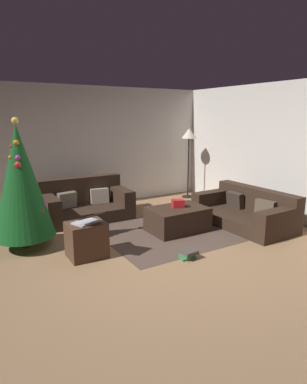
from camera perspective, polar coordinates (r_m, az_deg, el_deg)
name	(u,v)px	position (r m, az deg, el deg)	size (l,w,h in m)	color
ground_plane	(151,256)	(4.81, -0.49, -11.09)	(6.40, 6.40, 0.00)	#93704C
rear_partition	(76,148)	(7.30, -13.29, 7.49)	(6.40, 0.12, 2.60)	silver
corner_partition	(298,153)	(6.60, 23.79, 6.17)	(0.12, 6.40, 2.60)	silver
couch_left	(85,203)	(6.59, -11.85, -1.96)	(1.67, 0.99, 0.78)	#332319
couch_right	(246,211)	(6.31, 15.86, -3.26)	(1.00, 1.83, 0.66)	#332319
ottoman	(178,219)	(5.76, 4.21, -4.75)	(1.00, 0.68, 0.42)	#332319
gift_box	(178,203)	(5.72, 4.28, -1.99)	(0.20, 0.16, 0.14)	red
tv_remote	(177,205)	(5.82, 4.03, -2.32)	(0.05, 0.16, 0.02)	black
christmas_tree	(21,182)	(5.20, -22.09, 1.65)	(0.89, 0.89, 1.96)	brown
side_table	(87,240)	(4.80, -11.57, -8.14)	(0.52, 0.44, 0.51)	#4C3323
laptop	(89,220)	(4.66, -11.23, -4.75)	(0.47, 0.50, 0.18)	silver
book_stack	(188,254)	(4.74, 5.98, -10.63)	(0.25, 0.23, 0.13)	#387A47
corner_lamp	(189,139)	(7.98, 6.19, 9.20)	(0.36, 0.36, 1.69)	black
area_rug	(177,230)	(5.83, 4.17, -6.66)	(2.60, 2.00, 0.01)	brown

